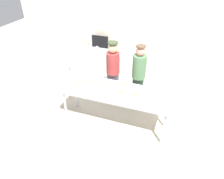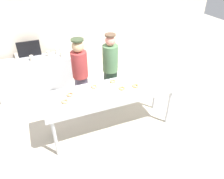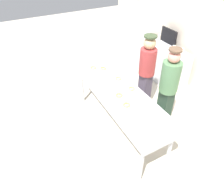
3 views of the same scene
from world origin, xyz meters
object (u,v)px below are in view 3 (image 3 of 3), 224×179
Objects in this scene: fryer_conveyor at (118,93)px; glazed_donut_3 at (103,68)px; glazed_donut_0 at (119,95)px; glazed_donut_5 at (132,88)px; glazed_donut_4 at (93,67)px; glazed_donut_1 at (127,105)px; glazed_donut_2 at (118,78)px; worker_baker at (168,87)px; paper_cup_1 at (178,54)px; menu_display at (169,36)px; worker_assistant at (147,70)px; paper_cup_0 at (160,43)px; prep_counter at (158,60)px; paper_cup_2 at (174,48)px; paper_cup_4 at (159,37)px; paper_cup_3 at (182,51)px.

glazed_donut_3 is at bearing 173.56° from fryer_conveyor.
glazed_donut_0 is 1.00× the size of glazed_donut_5.
glazed_donut_0 is 1.00m from glazed_donut_4.
glazed_donut_0 is at bearing 0.23° from glazed_donut_4.
glazed_donut_1 and glazed_donut_2 have the same top height.
glazed_donut_5 is at bearing 69.66° from worker_baker.
glazed_donut_4 is at bearing -174.63° from fryer_conveyor.
paper_cup_1 reaches higher than glazed_donut_1.
paper_cup_1 is (-0.69, 1.91, -0.04)m from glazed_donut_0.
glazed_donut_2 is at bearing 149.15° from fryer_conveyor.
glazed_donut_2 is 0.46m from glazed_donut_3.
menu_display is at bearing 119.51° from fryer_conveyor.
glazed_donut_4 is 0.07× the size of worker_baker.
worker_assistant reaches higher than glazed_donut_0.
glazed_donut_0 is 2.39m from paper_cup_0.
glazed_donut_1 is at bearing -50.96° from prep_counter.
worker_baker is (0.30, 0.83, 0.04)m from fryer_conveyor.
paper_cup_4 is (-0.71, 0.15, 0.00)m from paper_cup_2.
glazed_donut_5 is at bearing 128.05° from worker_assistant.
paper_cup_0 is (-1.20, 1.88, 0.06)m from fryer_conveyor.
glazed_donut_0 and glazed_donut_4 have the same top height.
paper_cup_3 is 0.24× the size of menu_display.
worker_baker is 1.93m from prep_counter.
worker_assistant is at bearing 96.16° from glazed_donut_2.
paper_cup_0 is at bearing 118.41° from glazed_donut_2.
paper_cup_0 is (-1.62, 1.98, -0.04)m from glazed_donut_1.
paper_cup_4 is at bearing 127.38° from glazed_donut_0.
glazed_donut_4 is 0.98m from glazed_donut_5.
fryer_conveyor is 0.25m from glazed_donut_5.
glazed_donut_3 is 1.90m from paper_cup_2.
paper_cup_2 is (0.02, 2.06, -0.04)m from glazed_donut_4.
paper_cup_3 is (0.24, 2.12, -0.04)m from glazed_donut_4.
worker_assistant reaches higher than prep_counter.
worker_baker reaches higher than paper_cup_1.
glazed_donut_2 is (-0.69, 0.25, 0.00)m from glazed_donut_1.
paper_cup_1 reaches higher than glazed_donut_4.
glazed_donut_1 is 1.00× the size of glazed_donut_4.
worker_baker reaches higher than glazed_donut_0.
glazed_donut_0 is 0.90m from glazed_donut_3.
worker_assistant is at bearing 64.01° from glazed_donut_3.
prep_counter is at bearing 118.23° from glazed_donut_2.
prep_counter is at bearing 100.70° from glazed_donut_4.
glazed_donut_4 is (-0.57, -0.24, 0.00)m from glazed_donut_2.
prep_counter is at bearing 122.32° from fryer_conveyor.
paper_cup_0 is 0.24× the size of menu_display.
paper_cup_1 is 1.00× the size of paper_cup_3.
paper_cup_0 is at bearing -37.52° from worker_baker.
paper_cup_2 reaches higher than glazed_donut_0.
glazed_donut_4 is at bearing -126.28° from glazed_donut_3.
paper_cup_3 is at bearing 14.77° from paper_cup_0.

